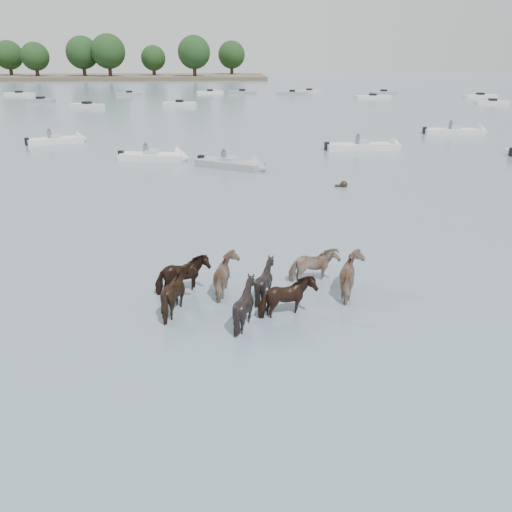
{
  "coord_description": "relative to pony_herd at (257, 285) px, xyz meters",
  "views": [
    {
      "loc": [
        -1.69,
        -14.41,
        7.24
      ],
      "look_at": [
        -0.79,
        1.35,
        1.1
      ],
      "focal_mm": 36.82,
      "sensor_mm": 36.0,
      "label": 1
    }
  ],
  "objects": [
    {
      "name": "motorboat_b",
      "position": [
        0.02,
        19.93,
        -0.31
      ],
      "size": [
        5.17,
        4.04,
        1.92
      ],
      "rotation": [
        0.0,
        0.0,
        -0.55
      ],
      "color": "gray",
      "rests_on": "ground"
    },
    {
      "name": "motorboat_e",
      "position": [
        21.61,
        34.78,
        -0.31
      ],
      "size": [
        6.26,
        2.02,
        1.92
      ],
      "rotation": [
        0.0,
        0.0,
        -0.07
      ],
      "color": "silver",
      "rests_on": "ground"
    },
    {
      "name": "ground",
      "position": [
        0.82,
        -0.3,
        -0.53
      ],
      "size": [
        400.0,
        400.0,
        0.0
      ],
      "primitive_type": "plane",
      "color": "slate",
      "rests_on": "ground"
    },
    {
      "name": "motorboat_c",
      "position": [
        10.8,
        26.84,
        -0.31
      ],
      "size": [
        6.45,
        1.88,
        1.92
      ],
      "rotation": [
        0.0,
        0.0,
        0.04
      ],
      "color": "silver",
      "rests_on": "ground"
    },
    {
      "name": "motorboat_a",
      "position": [
        -5.45,
        23.2,
        -0.31
      ],
      "size": [
        5.26,
        2.34,
        1.92
      ],
      "rotation": [
        0.0,
        0.0,
        -0.15
      ],
      "color": "silver",
      "rests_on": "ground"
    },
    {
      "name": "pony_herd",
      "position": [
        0.0,
        0.0,
        0.0
      ],
      "size": [
        7.18,
        4.26,
        1.52
      ],
      "color": "black",
      "rests_on": "ground"
    },
    {
      "name": "motorboat_f",
      "position": [
        -14.68,
        31.57,
        -0.31
      ],
      "size": [
        5.12,
        3.58,
        1.92
      ],
      "rotation": [
        0.0,
        0.0,
        0.45
      ],
      "color": "silver",
      "rests_on": "ground"
    },
    {
      "name": "distant_flotilla",
      "position": [
        0.78,
        78.32,
        -0.28
      ],
      "size": [
        104.79,
        29.39,
        0.93
      ],
      "color": "gray",
      "rests_on": "ground"
    },
    {
      "name": "swimming_pony",
      "position": [
        5.84,
        14.65,
        -0.43
      ],
      "size": [
        0.72,
        0.44,
        0.44
      ],
      "color": "black",
      "rests_on": "ground"
    }
  ]
}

